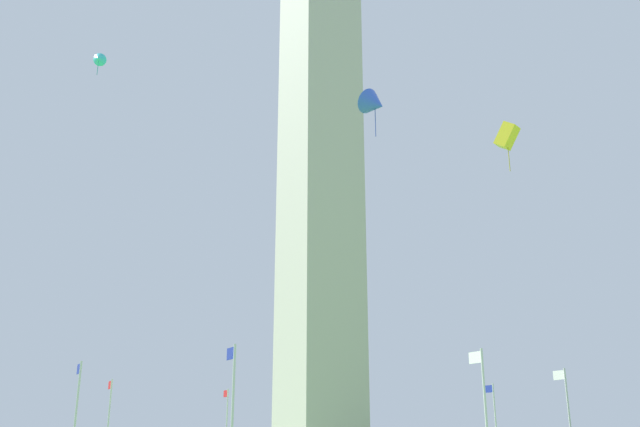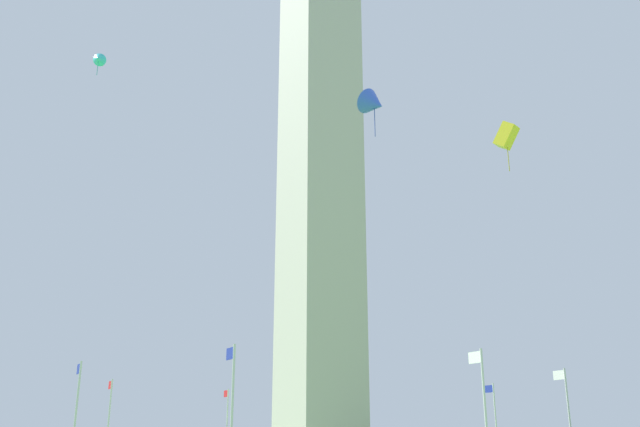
% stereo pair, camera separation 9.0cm
% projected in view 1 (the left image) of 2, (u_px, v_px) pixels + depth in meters
% --- Properties ---
extents(obelisk_monument, '(5.45, 5.45, 49.55)m').
position_uv_depth(obelisk_monument, '(320.00, 163.00, 59.29)').
color(obelisk_monument, '#B7B2A8').
rests_on(obelisk_monument, ground).
extents(flagpole_n, '(1.12, 0.14, 7.19)m').
position_uv_depth(flagpole_n, '(226.00, 423.00, 67.58)').
color(flagpole_n, silver).
rests_on(flagpole_n, ground).
extents(flagpole_ne, '(1.12, 0.14, 7.19)m').
position_uv_depth(flagpole_ne, '(108.00, 419.00, 57.18)').
color(flagpole_ne, silver).
rests_on(flagpole_ne, ground).
extents(flagpole_e, '(1.12, 0.14, 7.19)m').
position_uv_depth(flagpole_e, '(76.00, 413.00, 44.25)').
color(flagpole_e, silver).
rests_on(flagpole_e, ground).
extents(flagpole_se, '(1.12, 0.14, 7.19)m').
position_uv_depth(flagpole_se, '(232.00, 406.00, 36.36)').
color(flagpole_se, silver).
rests_on(flagpole_se, ground).
extents(flagpole_s, '(1.12, 0.14, 7.19)m').
position_uv_depth(flagpole_s, '(485.00, 408.00, 38.14)').
color(flagpole_s, silver).
rests_on(flagpole_s, ground).
extents(flagpole_sw, '(1.12, 0.14, 7.19)m').
position_uv_depth(flagpole_sw, '(568.00, 415.00, 48.53)').
color(flagpole_sw, silver).
rests_on(flagpole_sw, ground).
extents(flagpole_w, '(1.12, 0.14, 7.19)m').
position_uv_depth(flagpole_w, '(495.00, 421.00, 61.46)').
color(flagpole_w, silver).
rests_on(flagpole_w, ground).
extents(flagpole_nw, '(1.12, 0.14, 7.19)m').
position_uv_depth(flagpole_nw, '(365.00, 423.00, 69.35)').
color(flagpole_nw, silver).
rests_on(flagpole_nw, ground).
extents(kite_blue_delta, '(2.16, 1.88, 2.90)m').
position_uv_depth(kite_blue_delta, '(375.00, 104.00, 38.11)').
color(kite_blue_delta, blue).
extents(kite_cyan_delta, '(1.33, 1.23, 1.80)m').
position_uv_depth(kite_cyan_delta, '(99.00, 59.00, 47.59)').
color(kite_cyan_delta, '#33C6D1').
extents(kite_yellow_box, '(1.44, 1.09, 2.69)m').
position_uv_depth(kite_yellow_box, '(507.00, 136.00, 36.10)').
color(kite_yellow_box, yellow).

